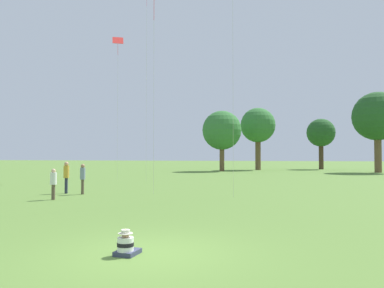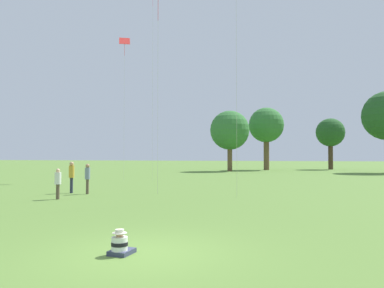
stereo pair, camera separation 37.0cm
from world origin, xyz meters
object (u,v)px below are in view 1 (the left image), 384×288
(person_standing_0, at_px, (83,176))
(distant_tree_0, at_px, (321,133))
(person_standing_4, at_px, (53,181))
(distant_tree_1, at_px, (258,126))
(distant_tree_2, at_px, (377,117))
(kite_3, at_px, (118,46))
(distant_tree_3, at_px, (222,131))
(seated_toddler, at_px, (126,245))
(person_standing_3, at_px, (66,174))

(person_standing_0, xyz_separation_m, distant_tree_0, (17.77, 44.02, 4.77))
(person_standing_4, height_order, distant_tree_1, distant_tree_1)
(distant_tree_0, height_order, distant_tree_2, distant_tree_2)
(kite_3, height_order, distant_tree_1, kite_3)
(kite_3, relative_size, distant_tree_0, 1.59)
(distant_tree_0, bearing_deg, distant_tree_3, -143.16)
(seated_toddler, relative_size, person_standing_0, 0.35)
(person_standing_0, xyz_separation_m, person_standing_4, (-0.10, -2.69, -0.13))
(person_standing_4, distance_m, distant_tree_3, 36.28)
(distant_tree_3, bearing_deg, person_standing_3, -97.62)
(distant_tree_2, bearing_deg, person_standing_3, -126.84)
(distant_tree_1, height_order, distant_tree_2, distant_tree_2)
(distant_tree_0, distance_m, distant_tree_1, 10.99)
(person_standing_3, xyz_separation_m, person_standing_4, (1.08, -2.94, -0.20))
(distant_tree_2, bearing_deg, distant_tree_1, 159.78)
(person_standing_4, bearing_deg, seated_toddler, -95.64)
(kite_3, xyz_separation_m, distant_tree_1, (11.14, 27.35, -5.34))
(seated_toddler, distance_m, distant_tree_0, 56.85)
(distant_tree_3, bearing_deg, distant_tree_1, 51.92)
(person_standing_0, bearing_deg, person_standing_4, 33.30)
(distant_tree_0, relative_size, distant_tree_3, 0.95)
(person_standing_3, bearing_deg, person_standing_0, -85.83)
(seated_toddler, bearing_deg, person_standing_3, 132.13)
(person_standing_4, relative_size, distant_tree_3, 0.18)
(kite_3, bearing_deg, seated_toddler, -46.12)
(seated_toddler, distance_m, person_standing_4, 11.77)
(person_standing_4, xyz_separation_m, distant_tree_3, (3.31, 35.80, 4.84))
(person_standing_4, bearing_deg, person_standing_0, 41.57)
(distant_tree_3, bearing_deg, kite_3, -106.71)
(distant_tree_2, relative_size, distant_tree_3, 1.23)
(person_standing_0, relative_size, distant_tree_0, 0.21)
(distant_tree_0, xyz_separation_m, distant_tree_2, (5.87, -10.63, 1.45))
(person_standing_3, relative_size, distant_tree_1, 0.19)
(person_standing_3, xyz_separation_m, kite_3, (-2.00, 11.57, 11.04))
(person_standing_3, bearing_deg, kite_3, 25.71)
(distant_tree_0, bearing_deg, person_standing_0, -111.98)
(distant_tree_3, bearing_deg, distant_tree_0, 36.84)
(person_standing_3, distance_m, distant_tree_1, 40.38)
(distant_tree_0, bearing_deg, person_standing_3, -113.41)
(person_standing_0, xyz_separation_m, distant_tree_2, (23.64, 33.39, 6.23))
(person_standing_0, height_order, person_standing_4, person_standing_0)
(kite_3, distance_m, distant_tree_0, 38.93)
(person_standing_0, xyz_separation_m, kite_3, (-3.19, 11.82, 11.11))
(kite_3, bearing_deg, person_standing_3, -60.90)
(kite_3, relative_size, distant_tree_2, 1.24)
(seated_toddler, relative_size, distant_tree_3, 0.07)
(distant_tree_1, bearing_deg, person_standing_0, -101.48)
(person_standing_3, relative_size, person_standing_4, 1.19)
(distant_tree_1, bearing_deg, distant_tree_3, -128.08)
(seated_toddler, bearing_deg, distant_tree_0, 85.40)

